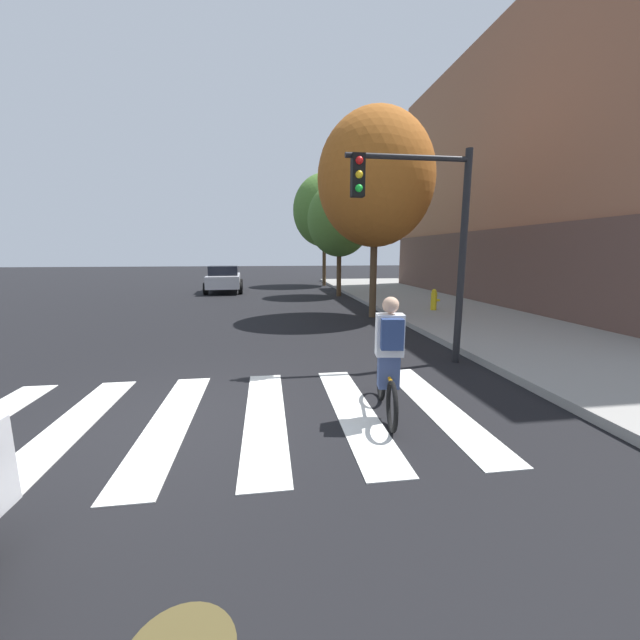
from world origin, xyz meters
The scene contains 9 objects.
ground_plane centered at (0.00, 0.00, 0.00)m, with size 120.00×120.00×0.00m, color black.
crosswalk_stripes centered at (-0.11, 0.00, 0.01)m, with size 8.16×3.46×0.01m.
sedan_mid centered at (-1.20, 17.30, 0.78)m, with size 2.25×4.49×1.52m.
cyclist centered at (2.84, -0.28, 0.84)m, with size 0.40×1.70×1.69m.
traffic_light_near centered at (4.27, 2.08, 2.86)m, with size 2.47×0.28×4.20m.
fire_hydrant centered at (7.36, 8.08, 0.53)m, with size 0.33×0.22×0.78m.
street_tree_near centered at (4.91, 7.72, 4.66)m, with size 3.88×3.88×6.90m.
street_tree_mid centered at (4.96, 14.27, 3.89)m, with size 3.24×3.24×5.77m.
street_tree_far centered at (5.17, 20.65, 5.02)m, with size 4.17×4.17×7.42m.
Camera 1 is at (1.23, -4.98, 2.26)m, focal length 21.02 mm.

